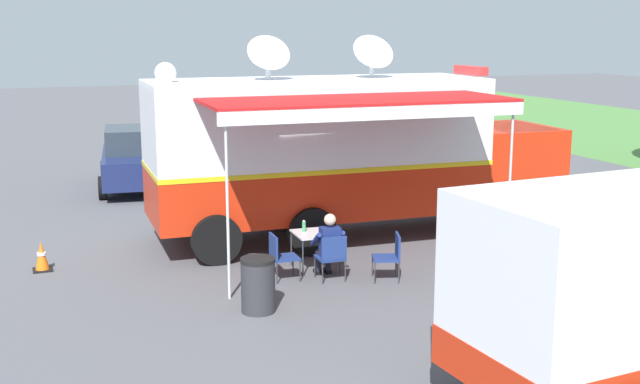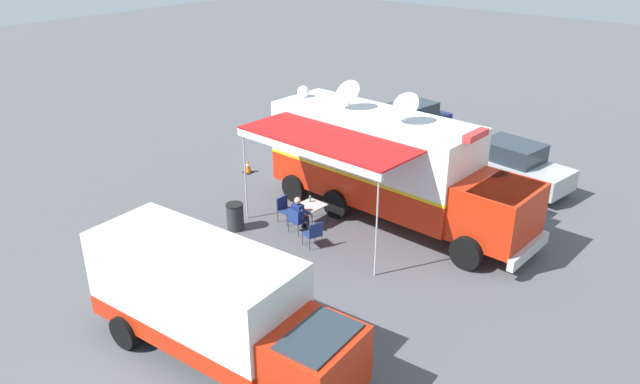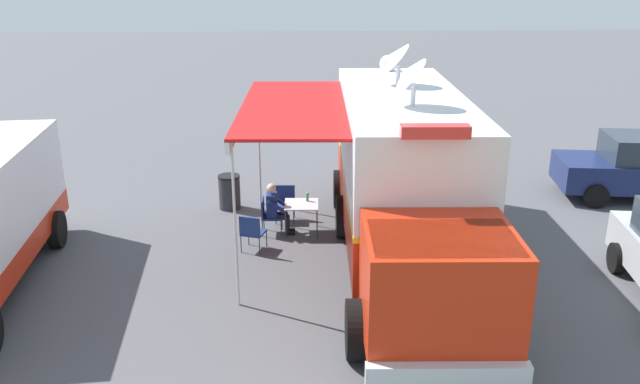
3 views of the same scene
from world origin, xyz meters
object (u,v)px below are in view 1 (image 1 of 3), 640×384
at_px(folding_table, 315,235).
at_px(seated_responder, 328,244).
at_px(car_behind_truck, 135,158).
at_px(folding_chair_at_table, 332,254).
at_px(folding_chair_spare_by_truck, 391,253).
at_px(trash_bin, 258,285).
at_px(water_bottle, 304,226).
at_px(traffic_cone, 42,256).
at_px(car_far_corner, 350,157).
at_px(folding_chair_beside_table, 280,253).
at_px(command_truck, 350,149).

relative_size(folding_table, seated_responder, 0.67).
distance_m(seated_responder, car_behind_truck, 10.09).
bearing_deg(folding_chair_at_table, folding_table, -179.00).
bearing_deg(folding_chair_spare_by_truck, trash_bin, -75.46).
bearing_deg(trash_bin, water_bottle, 142.44).
distance_m(water_bottle, traffic_cone, 5.05).
distance_m(water_bottle, car_far_corner, 8.15).
bearing_deg(folding_chair_beside_table, car_behind_truck, -173.26).
bearing_deg(trash_bin, folding_chair_at_table, 121.31).
distance_m(seated_responder, trash_bin, 2.14).
relative_size(command_truck, seated_responder, 7.67).
bearing_deg(traffic_cone, folding_table, 69.50).
xyz_separation_m(command_truck, seated_responder, (2.73, -1.61, -1.30)).
bearing_deg(trash_bin, car_behind_truck, -178.58).
relative_size(folding_chair_beside_table, trash_bin, 0.96).
relative_size(folding_chair_spare_by_truck, trash_bin, 0.96).
xyz_separation_m(folding_chair_at_table, traffic_cone, (-2.64, -4.92, -0.23)).
bearing_deg(trash_bin, command_truck, 139.92).
bearing_deg(command_truck, folding_table, -37.51).
bearing_deg(folding_chair_beside_table, folding_table, 114.64).
xyz_separation_m(folding_table, car_behind_truck, (-9.27, -1.99, 0.21)).
bearing_deg(trash_bin, folding_chair_spare_by_truck, 104.54).
distance_m(command_truck, folding_chair_beside_table, 3.81).
bearing_deg(seated_responder, folding_chair_spare_by_truck, 63.30).
relative_size(folding_table, folding_chair_at_table, 0.96).
xyz_separation_m(water_bottle, trash_bin, (2.00, -1.54, -0.38)).
distance_m(folding_chair_at_table, traffic_cone, 5.59).
bearing_deg(folding_chair_beside_table, car_far_corner, 148.31).
bearing_deg(car_behind_truck, seated_responder, 11.51).
distance_m(folding_chair_at_table, folding_chair_beside_table, 0.96).
height_order(traffic_cone, car_behind_truck, car_behind_truck).
bearing_deg(car_far_corner, car_behind_truck, -109.24).
bearing_deg(folding_chair_beside_table, command_truck, 135.38).
bearing_deg(traffic_cone, trash_bin, 40.92).
height_order(folding_chair_beside_table, seated_responder, seated_responder).
distance_m(folding_table, folding_chair_spare_by_truck, 1.56).
height_order(folding_chair_beside_table, traffic_cone, folding_chair_beside_table).
distance_m(folding_chair_at_table, folding_chair_spare_by_truck, 1.10).
bearing_deg(command_truck, folding_chair_at_table, -28.93).
relative_size(folding_chair_at_table, trash_bin, 0.96).
bearing_deg(water_bottle, folding_chair_beside_table, -51.39).
bearing_deg(traffic_cone, folding_chair_at_table, 61.85).
height_order(water_bottle, seated_responder, seated_responder).
bearing_deg(command_truck, traffic_cone, -87.50).
xyz_separation_m(water_bottle, traffic_cone, (-1.69, -4.73, -0.55)).
height_order(folding_chair_spare_by_truck, trash_bin, trash_bin).
height_order(water_bottle, car_far_corner, car_far_corner).
height_order(command_truck, car_far_corner, command_truck).
bearing_deg(folding_table, car_behind_truck, -167.88).
distance_m(water_bottle, car_behind_truck, 9.30).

